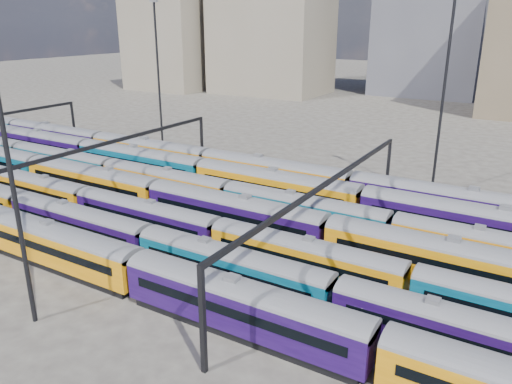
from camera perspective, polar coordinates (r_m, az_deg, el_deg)
The scene contains 13 objects.
ground at distance 54.76m, azimuth -1.84°, elevation -5.01°, with size 500.00×500.00×0.00m, color #3C3833.
rake_0 at distance 37.63m, azimuth -1.65°, elevation -12.43°, with size 144.27×3.01×5.07m.
rake_1 at distance 55.53m, azimuth -19.59°, elevation -3.06°, with size 133.68×2.79×4.69m.
rake_2 at distance 49.72m, azimuth -4.46°, elevation -4.57°, with size 113.49×2.77×4.65m.
rake_3 at distance 60.49m, azimuth -11.29°, elevation -0.12°, with size 131.33×3.20×5.40m.
rake_4 at distance 60.19m, azimuth -3.18°, elevation -0.13°, with size 119.05×2.90×4.88m.
rake_5 at distance 68.20m, azimuth -6.17°, elevation 2.42°, with size 135.38×3.30×5.57m.
rake_6 at distance 73.72m, azimuth -5.63°, elevation 3.67°, with size 133.39×3.25×5.49m.
gantry_1 at distance 65.04m, azimuth -16.95°, elevation 4.40°, with size 0.35×40.35×8.03m.
gantry_2 at distance 47.94m, azimuth 8.19°, elevation -0.04°, with size 0.35×40.35×8.03m.
mast_1 at distance 86.22m, azimuth -11.11°, elevation 13.15°, with size 1.40×0.50×25.60m.
mast_2 at distance 38.79m, azimuth -26.65°, elevation 4.60°, with size 1.40×0.50×25.60m.
mast_3 at distance 67.61m, azimuth 20.68°, elevation 10.77°, with size 1.40×0.50×25.60m.
Camera 1 is at (27.19, -41.98, 22.30)m, focal length 35.00 mm.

